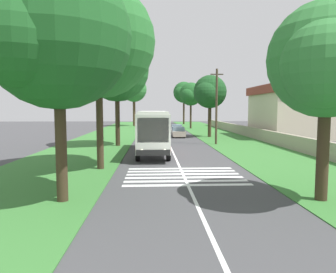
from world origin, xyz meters
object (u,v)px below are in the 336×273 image
trailing_car_2 (154,127)px  roadside_tree_left_3 (116,71)px  trailing_car_3 (152,125)px  coach_bus (153,129)px  utility_pole (216,105)px  trailing_car_1 (177,129)px  roadside_tree_left_0 (54,39)px  roadside_tree_right_0 (190,95)px  roadside_tree_right_1 (209,93)px  trailing_car_0 (178,132)px  roadside_tree_right_2 (323,63)px  roadside_tree_right_3 (183,93)px  roadside_tree_left_1 (94,45)px  roadside_building (295,111)px  roadside_tree_left_2 (133,90)px

trailing_car_2 → roadside_tree_left_3: size_ratio=0.38×
trailing_car_2 → trailing_car_3: 7.18m
coach_bus → trailing_car_2: bearing=-0.3°
utility_pole → trailing_car_1: bearing=11.5°
trailing_car_1 → roadside_tree_left_0: roadside_tree_left_0 is taller
coach_bus → roadside_tree_right_0: size_ratio=1.22×
roadside_tree_right_0 → roadside_tree_right_1: bearing=-178.9°
trailing_car_0 → utility_pole: bearing=-159.6°
roadside_tree_right_2 → utility_pole: size_ratio=1.01×
roadside_tree_left_0 → utility_pole: size_ratio=1.19×
roadside_tree_left_0 → roadside_tree_right_1: size_ratio=1.15×
trailing_car_3 → roadside_tree_right_3: roadside_tree_right_3 is taller
roadside_tree_right_0 → utility_pole: 28.14m
trailing_car_2 → utility_pole: bearing=-162.5°
trailing_car_3 → roadside_tree_left_0: bearing=175.7°
roadside_tree_right_0 → trailing_car_2: bearing=131.0°
trailing_car_1 → roadside_tree_right_1: (-6.68, -3.99, 5.48)m
trailing_car_0 → roadside_tree_right_0: bearing=-11.7°
roadside_tree_right_1 → roadside_tree_right_3: 36.77m
roadside_tree_left_3 → utility_pole: 11.47m
roadside_tree_left_3 → roadside_tree_right_2: bearing=-151.8°
coach_bus → roadside_tree_right_2: size_ratio=1.34×
roadside_tree_right_2 → roadside_tree_left_0: bearing=88.3°
roadside_tree_left_0 → roadside_tree_left_1: 7.27m
roadside_building → trailing_car_2: bearing=55.4°
roadside_building → roadside_tree_left_2: bearing=39.6°
trailing_car_3 → roadside_tree_left_3: (-29.78, 3.68, 7.20)m
roadside_tree_left_3 → roadside_tree_right_1: bearing=-49.3°
roadside_tree_right_0 → roadside_tree_right_1: size_ratio=1.07×
coach_bus → trailing_car_2: coach_bus is taller
trailing_car_0 → roadside_tree_left_0: 31.79m
roadside_tree_left_1 → utility_pole: bearing=-37.7°
roadside_tree_left_2 → roadside_building: bearing=-140.4°
roadside_tree_left_1 → roadside_tree_left_2: (51.36, 0.83, 0.27)m
roadside_tree_right_1 → trailing_car_1: bearing=30.8°
coach_bus → trailing_car_1: size_ratio=2.60×
utility_pole → roadside_tree_left_0: bearing=152.4°
roadside_tree_right_0 → coach_bus: bearing=168.0°
trailing_car_1 → roadside_tree_left_3: size_ratio=0.38×
trailing_car_0 → roadside_building: (-1.09, -16.21, 2.95)m
trailing_car_2 → trailing_car_0: bearing=-164.8°
trailing_car_1 → roadside_tree_right_2: 37.60m
trailing_car_3 → roadside_tree_left_1: 43.46m
roadside_tree_right_1 → trailing_car_0: bearing=87.2°
roadside_tree_left_1 → trailing_car_1: bearing=-14.1°
trailing_car_0 → roadside_tree_right_2: bearing=-173.4°
coach_bus → roadside_tree_left_1: roadside_tree_left_1 is taller
trailing_car_3 → roadside_tree_right_0: 9.76m
roadside_tree_right_0 → utility_pole: (-28.04, 0.41, -2.41)m
roadside_tree_right_0 → roadside_tree_right_2: roadside_tree_right_0 is taller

